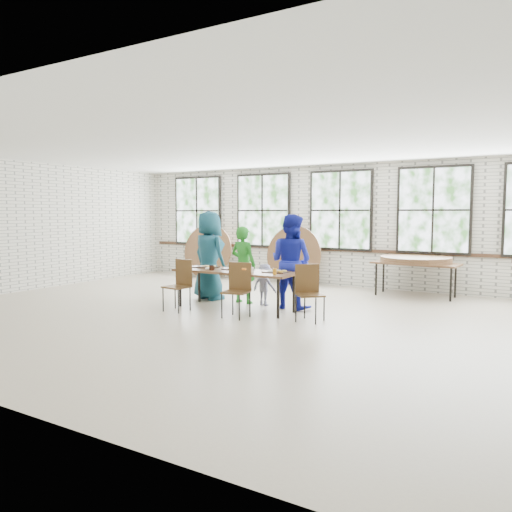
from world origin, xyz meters
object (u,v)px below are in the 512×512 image
at_px(dining_table, 235,273).
at_px(chair_near_left, 180,281).
at_px(storage_table, 416,265).
at_px(chair_near_right, 238,285).

xyz_separation_m(dining_table, chair_near_left, (-0.83, -0.60, -0.13)).
height_order(chair_near_left, storage_table, chair_near_left).
relative_size(chair_near_left, storage_table, 0.51).
distance_m(dining_table, chair_near_left, 1.03).
bearing_deg(dining_table, chair_near_left, -144.90).
bearing_deg(dining_table, chair_near_right, -52.90).
height_order(chair_near_left, chair_near_right, same).
relative_size(dining_table, chair_near_left, 2.53).
distance_m(chair_near_left, storage_table, 5.11).
relative_size(dining_table, storage_table, 1.30).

